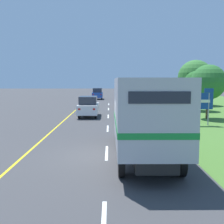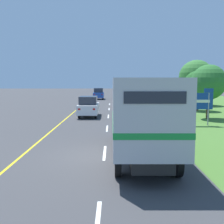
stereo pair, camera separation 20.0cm
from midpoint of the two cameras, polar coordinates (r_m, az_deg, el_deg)
ground_plane at (r=12.76m, az=-0.98°, el=-8.84°), size 200.00×200.00×0.00m
edge_line_yellow at (r=27.75m, az=-8.04°, el=-0.53°), size 0.12×64.51×0.01m
centre_dash_near at (r=13.24m, az=-0.94°, el=-8.26°), size 0.12×2.60×0.01m
centre_dash_mid_a at (r=19.69m, az=-0.58°, el=-3.35°), size 0.12×2.60×0.01m
centre_dash_mid_b at (r=26.22m, az=-0.40°, el=-0.88°), size 0.12×2.60×0.01m
centre_dash_far at (r=32.77m, az=-0.29°, el=0.61°), size 0.12×2.60×0.01m
centre_dash_farthest at (r=39.34m, az=-0.22°, el=1.60°), size 0.12×2.60×0.01m
horse_trailer_truck at (r=12.20m, az=6.53°, el=-0.28°), size 2.47×8.26×3.45m
lead_car_white at (r=25.98m, az=-4.44°, el=1.15°), size 1.80×4.14×1.89m
lead_car_white_ahead at (r=35.19m, az=2.92°, el=2.51°), size 1.80×4.59×1.81m
lead_car_blue_ahead at (r=49.58m, az=-2.47°, el=3.75°), size 1.80×3.86×1.97m
highway_sign at (r=21.80m, az=17.69°, el=1.94°), size 2.11×0.09×2.77m
roadside_tree_near at (r=25.89m, az=19.40°, el=5.72°), size 3.05×3.05×4.72m
roadside_tree_mid at (r=32.35m, az=17.31°, el=5.28°), size 3.06×3.06×4.39m
roadside_tree_far at (r=39.71m, az=17.04°, el=6.76°), size 4.65×4.65×6.07m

